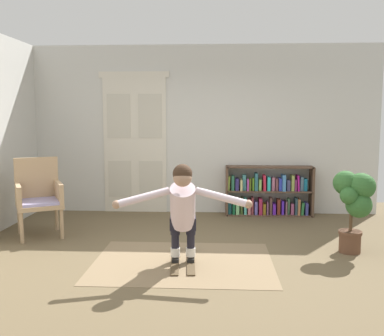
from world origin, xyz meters
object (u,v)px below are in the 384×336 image
at_px(potted_plant, 356,198).
at_px(person_skier, 183,206).
at_px(skis_pair, 183,260).
at_px(bookshelf, 267,194).
at_px(wicker_chair, 39,195).

xyz_separation_m(potted_plant, person_skier, (-2.09, -0.67, 0.02)).
height_order(skis_pair, person_skier, person_skier).
bearing_deg(bookshelf, skis_pair, -117.06).
distance_m(bookshelf, skis_pair, 2.79).
distance_m(skis_pair, person_skier, 0.72).
bearing_deg(person_skier, bookshelf, 65.05).
bearing_deg(wicker_chair, potted_plant, -7.57).
relative_size(bookshelf, person_skier, 1.01).
bearing_deg(skis_pair, wicker_chair, 154.40).
distance_m(bookshelf, potted_plant, 2.20).
height_order(bookshelf, wicker_chair, wicker_chair).
relative_size(potted_plant, person_skier, 0.70).
distance_m(bookshelf, wicker_chair, 3.69).
bearing_deg(potted_plant, wicker_chair, 172.43).
bearing_deg(bookshelf, wicker_chair, -156.93).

